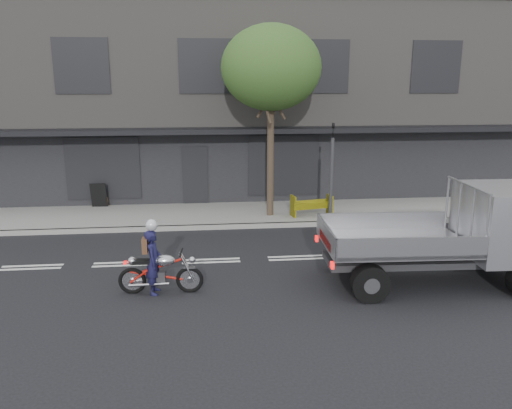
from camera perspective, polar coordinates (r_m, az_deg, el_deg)
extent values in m
plane|color=black|center=(13.98, -5.14, -6.45)|extent=(80.00, 80.00, 0.00)
cube|color=gray|center=(18.44, -5.39, -1.18)|extent=(32.00, 3.20, 0.15)
cube|color=gray|center=(16.90, -5.32, -2.58)|extent=(32.00, 0.20, 0.15)
cube|color=slate|center=(24.43, -5.79, 11.81)|extent=(26.00, 10.00, 8.00)
cylinder|color=#382B21|center=(17.70, 1.66, 4.62)|extent=(0.24, 0.24, 4.00)
ellipsoid|color=#34521F|center=(17.47, 1.73, 15.36)|extent=(3.40, 3.40, 2.89)
cylinder|color=#2D2D30|center=(17.34, 8.59, 2.60)|extent=(0.12, 0.12, 3.00)
imported|color=black|center=(17.09, 8.80, 8.37)|extent=(0.08, 0.10, 0.50)
torus|color=black|center=(12.14, -13.97, -8.46)|extent=(0.65, 0.13, 0.65)
torus|color=black|center=(11.96, -7.59, -8.52)|extent=(0.65, 0.13, 0.65)
cube|color=#2D2D30|center=(12.00, -11.07, -8.05)|extent=(0.34, 0.24, 0.27)
ellipsoid|color=#B8B7BC|center=(11.84, -10.41, -6.29)|extent=(0.54, 0.33, 0.26)
cube|color=black|center=(11.92, -12.63, -6.38)|extent=(0.53, 0.25, 0.08)
cylinder|color=black|center=(11.73, -8.55, -5.44)|extent=(0.07, 0.58, 0.04)
imported|color=#17153A|center=(11.88, -11.63, -6.45)|extent=(0.40, 0.58, 1.54)
cylinder|color=black|center=(11.61, 12.90, -8.80)|extent=(0.88, 0.36, 0.86)
cylinder|color=black|center=(13.35, 10.61, -5.65)|extent=(0.88, 0.36, 0.86)
cylinder|color=black|center=(14.65, 24.62, -4.94)|extent=(0.88, 0.36, 0.86)
cube|color=#2D2D30|center=(12.99, 19.53, -5.88)|extent=(5.28, 1.36, 0.16)
cube|color=silver|center=(13.52, 26.75, -1.79)|extent=(2.02, 2.13, 1.71)
cube|color=black|center=(13.41, 26.98, 0.23)|extent=(1.79, 2.01, 0.63)
cube|color=#9E9DA2|center=(12.52, 15.59, -4.29)|extent=(3.51, 2.37, 0.11)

